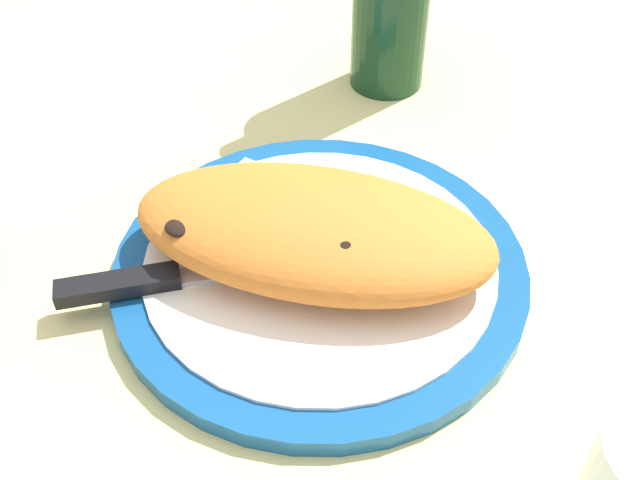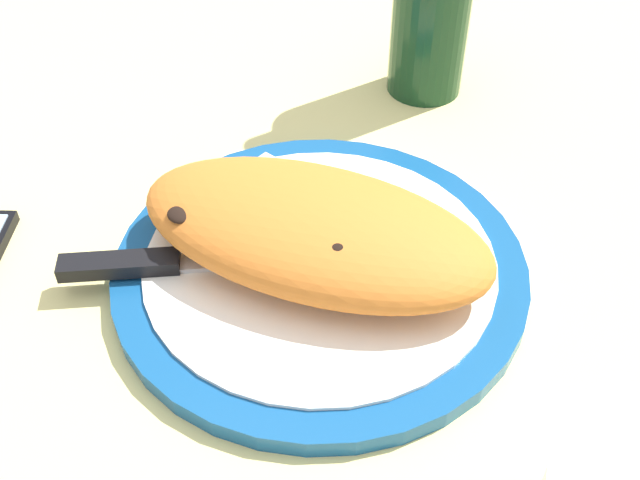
% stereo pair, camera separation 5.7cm
% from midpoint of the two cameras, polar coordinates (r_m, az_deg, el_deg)
% --- Properties ---
extents(ground_plane, '(1.50, 1.50, 0.03)m').
position_cam_midpoint_polar(ground_plane, '(0.60, -2.69, -3.81)').
color(ground_plane, '#E5D684').
extents(plate, '(0.32, 0.32, 0.02)m').
position_cam_midpoint_polar(plate, '(0.59, -2.76, -2.23)').
color(plate, navy).
rests_on(plate, ground_plane).
extents(calzone, '(0.28, 0.16, 0.06)m').
position_cam_midpoint_polar(calzone, '(0.56, -3.54, 0.40)').
color(calzone, orange).
rests_on(calzone, plate).
extents(fork, '(0.16, 0.05, 0.00)m').
position_cam_midpoint_polar(fork, '(0.64, -4.26, 3.71)').
color(fork, silver).
rests_on(fork, plate).
extents(knife, '(0.21, 0.13, 0.01)m').
position_cam_midpoint_polar(knife, '(0.58, -14.44, -2.95)').
color(knife, silver).
rests_on(knife, plate).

